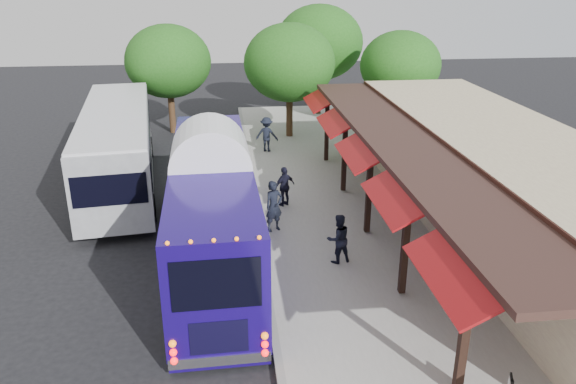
{
  "coord_description": "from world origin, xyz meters",
  "views": [
    {
      "loc": [
        -0.96,
        -13.24,
        8.64
      ],
      "look_at": [
        1.02,
        4.04,
        1.8
      ],
      "focal_mm": 35.0,
      "sensor_mm": 36.0,
      "label": 1
    }
  ],
  "objects_px": {
    "ped_b": "(338,239)",
    "ped_c": "(285,186)",
    "ped_a": "(274,206)",
    "ped_d": "(267,134)",
    "coach_bus": "(213,204)",
    "city_bus": "(118,144)"
  },
  "relations": [
    {
      "from": "ped_a",
      "to": "city_bus",
      "type": "bearing_deg",
      "value": 110.3
    },
    {
      "from": "ped_b",
      "to": "ped_c",
      "type": "relative_size",
      "value": 1.02
    },
    {
      "from": "ped_b",
      "to": "ped_d",
      "type": "distance_m",
      "value": 11.98
    },
    {
      "from": "coach_bus",
      "to": "ped_c",
      "type": "bearing_deg",
      "value": 54.07
    },
    {
      "from": "ped_c",
      "to": "ped_d",
      "type": "xyz_separation_m",
      "value": [
        -0.12,
        7.16,
        0.09
      ]
    },
    {
      "from": "city_bus",
      "to": "ped_b",
      "type": "height_order",
      "value": "city_bus"
    },
    {
      "from": "city_bus",
      "to": "ped_a",
      "type": "distance_m",
      "value": 8.44
    },
    {
      "from": "ped_b",
      "to": "ped_c",
      "type": "bearing_deg",
      "value": -93.2
    },
    {
      "from": "coach_bus",
      "to": "ped_b",
      "type": "xyz_separation_m",
      "value": [
        3.82,
        -0.85,
        -0.99
      ]
    },
    {
      "from": "coach_bus",
      "to": "ped_a",
      "type": "xyz_separation_m",
      "value": [
        2.05,
        1.69,
        -0.88
      ]
    },
    {
      "from": "ped_d",
      "to": "coach_bus",
      "type": "bearing_deg",
      "value": 95.36
    },
    {
      "from": "city_bus",
      "to": "ped_b",
      "type": "distance_m",
      "value": 11.47
    },
    {
      "from": "coach_bus",
      "to": "ped_c",
      "type": "relative_size",
      "value": 7.26
    },
    {
      "from": "coach_bus",
      "to": "ped_b",
      "type": "relative_size",
      "value": 7.13
    },
    {
      "from": "ped_d",
      "to": "city_bus",
      "type": "bearing_deg",
      "value": 47.06
    },
    {
      "from": "ped_a",
      "to": "ped_c",
      "type": "height_order",
      "value": "ped_a"
    },
    {
      "from": "ped_a",
      "to": "ped_c",
      "type": "bearing_deg",
      "value": 47.75
    },
    {
      "from": "ped_c",
      "to": "ped_d",
      "type": "bearing_deg",
      "value": -120.3
    },
    {
      "from": "city_bus",
      "to": "ped_b",
      "type": "xyz_separation_m",
      "value": [
        7.9,
        -8.27,
        -0.88
      ]
    },
    {
      "from": "coach_bus",
      "to": "ped_a",
      "type": "height_order",
      "value": "coach_bus"
    },
    {
      "from": "ped_b",
      "to": "ped_a",
      "type": "bearing_deg",
      "value": -71.92
    },
    {
      "from": "coach_bus",
      "to": "city_bus",
      "type": "relative_size",
      "value": 0.91
    }
  ]
}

